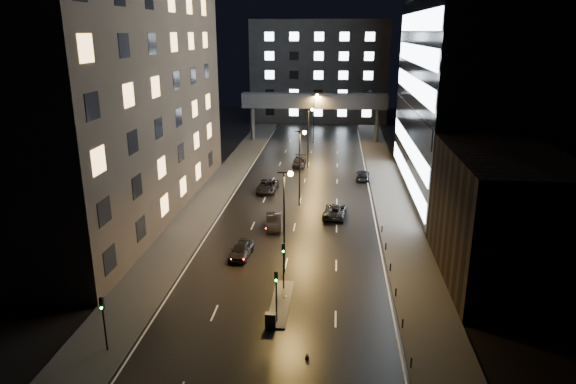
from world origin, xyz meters
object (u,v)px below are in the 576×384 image
(car_away_b, at_px, (274,221))
(car_away_d, at_px, (299,162))
(car_away_a, at_px, (241,250))
(car_away_c, at_px, (267,186))
(car_toward_a, at_px, (335,211))
(car_toward_b, at_px, (363,175))
(utility_cabinet, at_px, (271,320))

(car_away_b, distance_m, car_away_d, 29.13)
(car_away_a, xyz_separation_m, car_away_c, (-0.29, 22.59, 0.00))
(car_away_b, height_order, car_toward_a, car_away_b)
(car_toward_a, distance_m, car_toward_b, 17.91)
(car_toward_a, bearing_deg, car_away_a, 59.46)
(car_away_b, relative_size, car_away_d, 0.93)
(car_away_d, bearing_deg, utility_cabinet, -88.17)
(car_away_b, bearing_deg, car_away_d, 80.56)
(car_toward_a, distance_m, utility_cabinet, 26.23)
(utility_cabinet, bearing_deg, car_toward_b, 80.12)
(car_toward_a, bearing_deg, car_away_b, 37.83)
(car_toward_a, relative_size, utility_cabinet, 5.23)
(car_away_a, bearing_deg, car_away_d, 89.92)
(car_away_d, relative_size, car_toward_b, 1.07)
(car_away_a, relative_size, car_toward_b, 0.94)
(car_toward_b, bearing_deg, utility_cabinet, 81.54)
(car_away_a, distance_m, car_toward_b, 33.36)
(car_away_a, relative_size, car_toward_a, 0.82)
(car_away_d, relative_size, utility_cabinet, 4.86)
(car_away_a, bearing_deg, car_toward_b, 70.51)
(car_away_c, relative_size, car_toward_a, 1.01)
(car_away_b, xyz_separation_m, car_toward_b, (11.43, 21.91, -0.09))
(car_away_c, relative_size, car_away_d, 1.09)
(car_away_d, bearing_deg, car_away_c, -103.13)
(car_away_a, xyz_separation_m, car_away_b, (2.34, 8.47, 0.01))
(car_away_b, bearing_deg, car_toward_b, 54.84)
(car_away_c, xyz_separation_m, car_toward_a, (9.82, -9.62, -0.01))
(car_away_d, bearing_deg, car_away_b, -91.60)
(car_toward_b, bearing_deg, car_away_a, 69.04)
(utility_cabinet, bearing_deg, car_away_d, 93.61)
(car_toward_b, distance_m, utility_cabinet, 44.13)
(car_away_a, bearing_deg, car_away_c, 95.63)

